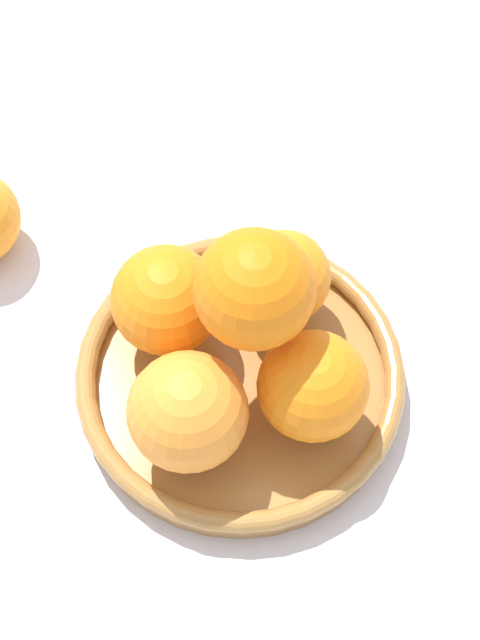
% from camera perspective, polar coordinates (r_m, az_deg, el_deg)
% --- Properties ---
extents(ground_plane, '(4.00, 4.00, 0.00)m').
position_cam_1_polar(ground_plane, '(0.81, 0.00, -3.63)').
color(ground_plane, silver).
extents(fruit_bowl, '(0.24, 0.24, 0.03)m').
position_cam_1_polar(fruit_bowl, '(0.79, 0.00, -3.14)').
color(fruit_bowl, '#A57238').
rests_on(fruit_bowl, ground_plane).
extents(orange_pile, '(0.21, 0.20, 0.14)m').
position_cam_1_polar(orange_pile, '(0.73, -0.26, -0.93)').
color(orange_pile, orange).
rests_on(orange_pile, fruit_bowl).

